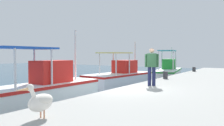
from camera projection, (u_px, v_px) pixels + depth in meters
fishing_boat_second at (39, 91)px, 9.72m from camera, size 6.31×1.73×3.51m
fishing_boat_third at (120, 77)px, 16.19m from camera, size 5.79×2.66×3.27m
fishing_boat_fourth at (168, 72)px, 20.97m from camera, size 6.63×3.04×3.00m
pelican at (41, 101)px, 5.15m from camera, size 0.94×0.37×0.82m
fisherman_standing at (152, 65)px, 10.54m from camera, size 0.40×0.59×1.75m
mooring_bollard_second at (165, 75)px, 13.69m from camera, size 0.28×0.28×0.45m
mooring_bollard_third at (194, 69)px, 19.51m from camera, size 0.27×0.27×0.38m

